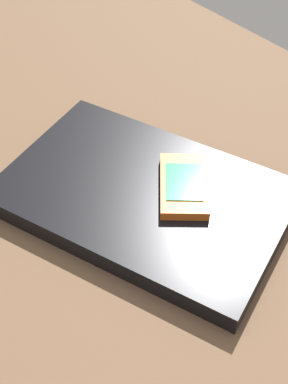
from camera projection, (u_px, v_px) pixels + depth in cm
name	position (u px, v px, depth cm)	size (l,w,h in cm)	color
desk_surface	(153.00, 210.00, 65.71)	(120.00, 80.00, 3.00)	brown
laptop_closed	(144.00, 196.00, 63.53)	(33.27, 21.63, 2.52)	black
cell_phone_on_laptop	(184.00, 185.00, 62.16)	(11.10, 10.68, 1.33)	orange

